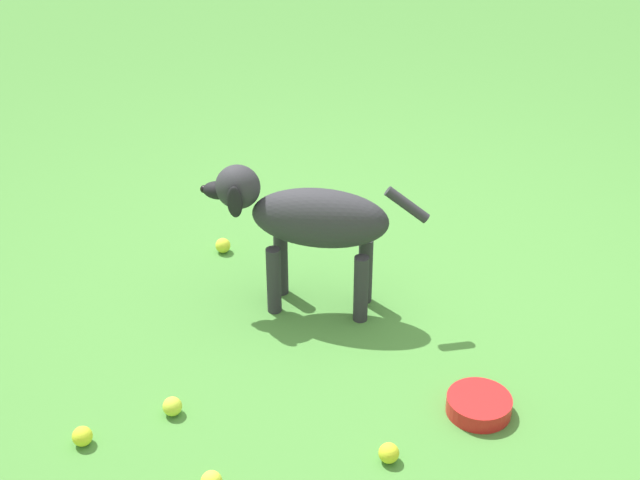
{
  "coord_description": "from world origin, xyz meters",
  "views": [
    {
      "loc": [
        -1.69,
        -2.47,
        2.0
      ],
      "look_at": [
        -0.21,
        0.01,
        0.3
      ],
      "focal_mm": 49.19,
      "sensor_mm": 36.0,
      "label": 1
    }
  ],
  "objects_px": {
    "dog": "(307,219)",
    "tennis_ball_4": "(172,406)",
    "tennis_ball_0": "(389,453)",
    "water_bowl": "(479,405)",
    "tennis_ball_2": "(223,245)",
    "tennis_ball_3": "(82,436)"
  },
  "relations": [
    {
      "from": "tennis_ball_0",
      "to": "tennis_ball_2",
      "type": "xyz_separation_m",
      "value": [
        0.1,
        1.42,
        0.0
      ]
    },
    {
      "from": "tennis_ball_4",
      "to": "dog",
      "type": "bearing_deg",
      "value": 24.89
    },
    {
      "from": "tennis_ball_0",
      "to": "water_bowl",
      "type": "relative_size",
      "value": 0.3
    },
    {
      "from": "tennis_ball_2",
      "to": "tennis_ball_3",
      "type": "relative_size",
      "value": 1.0
    },
    {
      "from": "tennis_ball_3",
      "to": "tennis_ball_0",
      "type": "bearing_deg",
      "value": -35.09
    },
    {
      "from": "tennis_ball_0",
      "to": "tennis_ball_2",
      "type": "relative_size",
      "value": 1.0
    },
    {
      "from": "dog",
      "to": "tennis_ball_2",
      "type": "height_order",
      "value": "dog"
    },
    {
      "from": "tennis_ball_0",
      "to": "tennis_ball_3",
      "type": "xyz_separation_m",
      "value": [
        -0.8,
        0.56,
        0.0
      ]
    },
    {
      "from": "water_bowl",
      "to": "tennis_ball_0",
      "type": "bearing_deg",
      "value": -175.02
    },
    {
      "from": "dog",
      "to": "tennis_ball_0",
      "type": "distance_m",
      "value": 0.98
    },
    {
      "from": "tennis_ball_2",
      "to": "water_bowl",
      "type": "distance_m",
      "value": 1.42
    },
    {
      "from": "dog",
      "to": "tennis_ball_0",
      "type": "relative_size",
      "value": 10.47
    },
    {
      "from": "tennis_ball_3",
      "to": "tennis_ball_4",
      "type": "xyz_separation_m",
      "value": [
        0.3,
        -0.01,
        0.0
      ]
    },
    {
      "from": "tennis_ball_3",
      "to": "water_bowl",
      "type": "distance_m",
      "value": 1.31
    },
    {
      "from": "dog",
      "to": "tennis_ball_0",
      "type": "height_order",
      "value": "dog"
    },
    {
      "from": "dog",
      "to": "tennis_ball_4",
      "type": "xyz_separation_m",
      "value": [
        -0.71,
        -0.33,
        -0.36
      ]
    },
    {
      "from": "tennis_ball_4",
      "to": "tennis_ball_3",
      "type": "bearing_deg",
      "value": 177.35
    },
    {
      "from": "dog",
      "to": "tennis_ball_3",
      "type": "relative_size",
      "value": 10.47
    },
    {
      "from": "dog",
      "to": "water_bowl",
      "type": "xyz_separation_m",
      "value": [
        0.18,
        -0.85,
        -0.36
      ]
    },
    {
      "from": "dog",
      "to": "tennis_ball_0",
      "type": "xyz_separation_m",
      "value": [
        -0.21,
        -0.88,
        -0.36
      ]
    },
    {
      "from": "water_bowl",
      "to": "tennis_ball_3",
      "type": "bearing_deg",
      "value": 156.05
    },
    {
      "from": "tennis_ball_2",
      "to": "water_bowl",
      "type": "bearing_deg",
      "value": -78.0
    }
  ]
}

